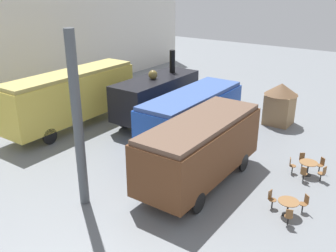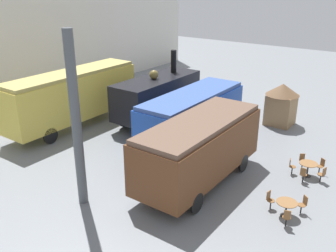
{
  "view_description": "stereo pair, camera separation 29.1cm",
  "coord_description": "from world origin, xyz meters",
  "px_view_note": "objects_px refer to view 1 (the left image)",
  "views": [
    {
      "loc": [
        -17.7,
        -10.92,
        9.81
      ],
      "look_at": [
        -0.69,
        1.0,
        1.6
      ],
      "focal_mm": 40.0,
      "sensor_mm": 36.0,
      "label": 1
    },
    {
      "loc": [
        -17.53,
        -11.16,
        9.81
      ],
      "look_at": [
        -0.69,
        1.0,
        1.6
      ],
      "focal_mm": 40.0,
      "sensor_mm": 36.0,
      "label": 2
    }
  ],
  "objects_px": {
    "ticket_kiosk": "(280,102)",
    "cafe_chair_0": "(323,173)",
    "passenger_coach_vintage": "(72,95)",
    "streamlined_locomotive": "(197,110)",
    "cafe_table_near": "(308,165)",
    "cafe_table_mid": "(288,204)",
    "passenger_coach_wooden": "(200,146)",
    "steam_locomotive": "(156,95)",
    "visitor_person": "(236,134)"
  },
  "relations": [
    {
      "from": "cafe_table_mid",
      "to": "ticket_kiosk",
      "type": "height_order",
      "value": "ticket_kiosk"
    },
    {
      "from": "cafe_chair_0",
      "to": "passenger_coach_vintage",
      "type": "bearing_deg",
      "value": 23.81
    },
    {
      "from": "streamlined_locomotive",
      "to": "cafe_table_mid",
      "type": "relative_size",
      "value": 11.37
    },
    {
      "from": "passenger_coach_vintage",
      "to": "streamlined_locomotive",
      "type": "distance_m",
      "value": 8.79
    },
    {
      "from": "cafe_chair_0",
      "to": "ticket_kiosk",
      "type": "distance_m",
      "value": 8.39
    },
    {
      "from": "passenger_coach_vintage",
      "to": "steam_locomotive",
      "type": "relative_size",
      "value": 1.38
    },
    {
      "from": "cafe_table_near",
      "to": "cafe_table_mid",
      "type": "xyz_separation_m",
      "value": [
        -4.21,
        -0.33,
        -0.04
      ]
    },
    {
      "from": "streamlined_locomotive",
      "to": "cafe_chair_0",
      "type": "relative_size",
      "value": 12.05
    },
    {
      "from": "cafe_table_near",
      "to": "visitor_person",
      "type": "relative_size",
      "value": 0.54
    },
    {
      "from": "steam_locomotive",
      "to": "passenger_coach_wooden",
      "type": "height_order",
      "value": "steam_locomotive"
    },
    {
      "from": "passenger_coach_vintage",
      "to": "ticket_kiosk",
      "type": "bearing_deg",
      "value": -53.2
    },
    {
      "from": "cafe_table_near",
      "to": "ticket_kiosk",
      "type": "bearing_deg",
      "value": 31.16
    },
    {
      "from": "visitor_person",
      "to": "ticket_kiosk",
      "type": "bearing_deg",
      "value": -7.34
    },
    {
      "from": "steam_locomotive",
      "to": "visitor_person",
      "type": "bearing_deg",
      "value": -98.03
    },
    {
      "from": "visitor_person",
      "to": "streamlined_locomotive",
      "type": "bearing_deg",
      "value": 85.73
    },
    {
      "from": "ticket_kiosk",
      "to": "cafe_chair_0",
      "type": "bearing_deg",
      "value": -144.94
    },
    {
      "from": "cafe_chair_0",
      "to": "visitor_person",
      "type": "xyz_separation_m",
      "value": [
        1.18,
        5.49,
        0.44
      ]
    },
    {
      "from": "streamlined_locomotive",
      "to": "cafe_chair_0",
      "type": "xyz_separation_m",
      "value": [
        -1.4,
        -8.37,
        -1.35
      ]
    },
    {
      "from": "passenger_coach_wooden",
      "to": "cafe_table_near",
      "type": "bearing_deg",
      "value": -48.35
    },
    {
      "from": "passenger_coach_vintage",
      "to": "cafe_table_mid",
      "type": "height_order",
      "value": "passenger_coach_vintage"
    },
    {
      "from": "passenger_coach_vintage",
      "to": "steam_locomotive",
      "type": "distance_m",
      "value": 5.9
    },
    {
      "from": "steam_locomotive",
      "to": "ticket_kiosk",
      "type": "relative_size",
      "value": 2.45
    },
    {
      "from": "passenger_coach_vintage",
      "to": "ticket_kiosk",
      "type": "distance_m",
      "value": 14.64
    },
    {
      "from": "cafe_table_mid",
      "to": "visitor_person",
      "type": "relative_size",
      "value": 0.53
    },
    {
      "from": "passenger_coach_vintage",
      "to": "cafe_table_mid",
      "type": "xyz_separation_m",
      "value": [
        -2.0,
        -16.0,
        -1.7
      ]
    },
    {
      "from": "passenger_coach_vintage",
      "to": "passenger_coach_wooden",
      "type": "xyz_separation_m",
      "value": [
        -1.68,
        -11.29,
        -0.28
      ]
    },
    {
      "from": "steam_locomotive",
      "to": "passenger_coach_wooden",
      "type": "distance_m",
      "value": 9.13
    },
    {
      "from": "cafe_chair_0",
      "to": "visitor_person",
      "type": "bearing_deg",
      "value": 4.85
    },
    {
      "from": "steam_locomotive",
      "to": "passenger_coach_wooden",
      "type": "bearing_deg",
      "value": -129.35
    },
    {
      "from": "streamlined_locomotive",
      "to": "visitor_person",
      "type": "bearing_deg",
      "value": -94.27
    },
    {
      "from": "passenger_coach_wooden",
      "to": "steam_locomotive",
      "type": "bearing_deg",
      "value": 50.65
    },
    {
      "from": "cafe_table_near",
      "to": "ticket_kiosk",
      "type": "height_order",
      "value": "ticket_kiosk"
    },
    {
      "from": "cafe_chair_0",
      "to": "visitor_person",
      "type": "height_order",
      "value": "visitor_person"
    },
    {
      "from": "streamlined_locomotive",
      "to": "ticket_kiosk",
      "type": "height_order",
      "value": "streamlined_locomotive"
    },
    {
      "from": "passenger_coach_vintage",
      "to": "cafe_table_mid",
      "type": "relative_size",
      "value": 11.03
    },
    {
      "from": "steam_locomotive",
      "to": "streamlined_locomotive",
      "type": "xyz_separation_m",
      "value": [
        -0.74,
        -3.88,
        -0.17
      ]
    },
    {
      "from": "cafe_table_near",
      "to": "passenger_coach_wooden",
      "type": "bearing_deg",
      "value": 131.65
    },
    {
      "from": "passenger_coach_wooden",
      "to": "cafe_table_near",
      "type": "xyz_separation_m",
      "value": [
        3.9,
        -4.38,
        -1.38
      ]
    },
    {
      "from": "steam_locomotive",
      "to": "streamlined_locomotive",
      "type": "bearing_deg",
      "value": -100.78
    },
    {
      "from": "passenger_coach_wooden",
      "to": "cafe_table_near",
      "type": "relative_size",
      "value": 8.41
    },
    {
      "from": "steam_locomotive",
      "to": "streamlined_locomotive",
      "type": "relative_size",
      "value": 0.7
    },
    {
      "from": "ticket_kiosk",
      "to": "passenger_coach_vintage",
      "type": "bearing_deg",
      "value": 126.8
    },
    {
      "from": "cafe_chair_0",
      "to": "ticket_kiosk",
      "type": "relative_size",
      "value": 0.29
    },
    {
      "from": "passenger_coach_wooden",
      "to": "ticket_kiosk",
      "type": "xyz_separation_m",
      "value": [
        10.45,
        -0.42,
        -0.33
      ]
    },
    {
      "from": "cafe_table_near",
      "to": "cafe_table_mid",
      "type": "height_order",
      "value": "cafe_table_near"
    },
    {
      "from": "passenger_coach_wooden",
      "to": "streamlined_locomotive",
      "type": "bearing_deg",
      "value": 32.21
    },
    {
      "from": "cafe_chair_0",
      "to": "cafe_table_near",
      "type": "bearing_deg",
      "value": 0.0
    },
    {
      "from": "cafe_table_mid",
      "to": "cafe_chair_0",
      "type": "bearing_deg",
      "value": -6.96
    },
    {
      "from": "streamlined_locomotive",
      "to": "passenger_coach_wooden",
      "type": "xyz_separation_m",
      "value": [
        -5.05,
        -3.18,
        0.13
      ]
    },
    {
      "from": "ticket_kiosk",
      "to": "passenger_coach_wooden",
      "type": "bearing_deg",
      "value": 177.68
    }
  ]
}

